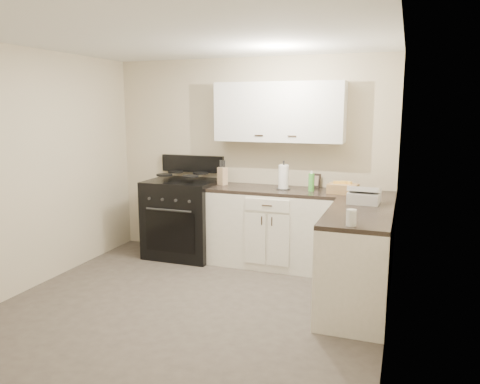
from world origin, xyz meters
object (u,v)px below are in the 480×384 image
(paper_towel, at_px, (283,177))
(wicker_basket, at_px, (343,189))
(knife_block, at_px, (223,176))
(countertop_grill, at_px, (364,198))
(stove, at_px, (184,220))

(paper_towel, distance_m, wicker_basket, 0.71)
(knife_block, bearing_deg, wicker_basket, 20.25)
(knife_block, relative_size, countertop_grill, 0.72)
(knife_block, distance_m, paper_towel, 0.80)
(paper_towel, height_order, countertop_grill, paper_towel)
(wicker_basket, bearing_deg, countertop_grill, -60.09)
(stove, distance_m, countertop_grill, 2.39)
(knife_block, height_order, wicker_basket, knife_block)
(knife_block, bearing_deg, stove, -145.69)
(wicker_basket, height_order, countertop_grill, countertop_grill)
(stove, bearing_deg, wicker_basket, -0.28)
(paper_towel, height_order, wicker_basket, paper_towel)
(stove, bearing_deg, paper_towel, 1.75)
(knife_block, xyz_separation_m, wicker_basket, (1.50, -0.10, -0.06))
(stove, distance_m, paper_towel, 1.44)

